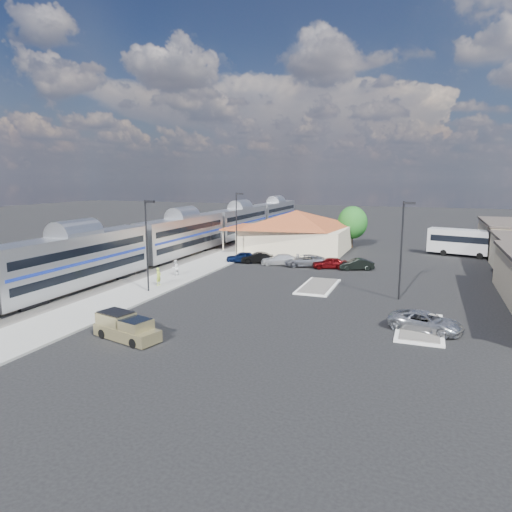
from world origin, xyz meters
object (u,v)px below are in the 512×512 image
(station_depot, at_px, (296,230))
(pickup_truck, at_px, (127,328))
(coach_bus, at_px, (473,242))
(suv, at_px, (426,322))

(station_depot, xyz_separation_m, pickup_truck, (-0.42, -41.64, -2.31))
(pickup_truck, relative_size, coach_bus, 0.44)
(pickup_truck, xyz_separation_m, suv, (19.34, 9.07, -0.10))
(pickup_truck, bearing_deg, suv, -50.75)
(suv, relative_size, coach_bus, 0.43)
(pickup_truck, height_order, suv, pickup_truck)
(pickup_truck, xyz_separation_m, coach_bus, (25.25, 44.84, 1.37))
(station_depot, bearing_deg, suv, -59.84)
(station_depot, relative_size, pickup_truck, 3.45)
(suv, distance_m, coach_bus, 36.28)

